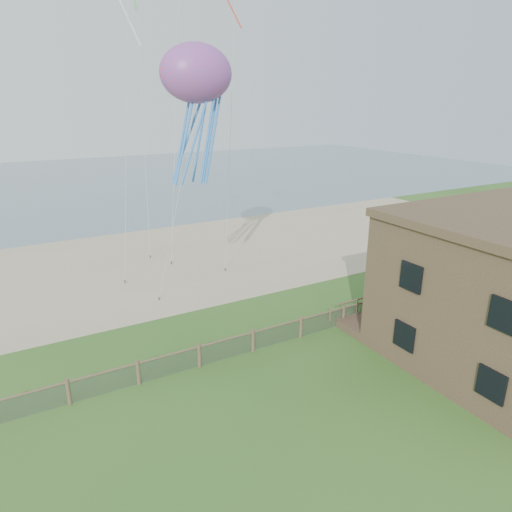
{
  "coord_description": "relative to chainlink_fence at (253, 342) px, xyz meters",
  "views": [
    {
      "loc": [
        -10.14,
        -12.32,
        12.34
      ],
      "look_at": [
        1.3,
        8.0,
        4.43
      ],
      "focal_mm": 32.0,
      "sensor_mm": 36.0,
      "label": 1
    }
  ],
  "objects": [
    {
      "name": "ground",
      "position": [
        0.0,
        -6.0,
        -0.55
      ],
      "size": [
        160.0,
        160.0,
        0.0
      ],
      "primitive_type": "plane",
      "color": "#2C551D",
      "rests_on": "ground"
    },
    {
      "name": "sand_beach",
      "position": [
        0.0,
        16.0,
        -0.55
      ],
      "size": [
        72.0,
        20.0,
        0.02
      ],
      "primitive_type": "cube",
      "color": "tan",
      "rests_on": "ground"
    },
    {
      "name": "ocean",
      "position": [
        0.0,
        60.0,
        -0.55
      ],
      "size": [
        160.0,
        68.0,
        0.02
      ],
      "primitive_type": "cube",
      "color": "slate",
      "rests_on": "ground"
    },
    {
      "name": "chainlink_fence",
      "position": [
        0.0,
        0.0,
        0.0
      ],
      "size": [
        36.2,
        0.2,
        1.25
      ],
      "primitive_type": null,
      "color": "#4B392A",
      "rests_on": "ground"
    },
    {
      "name": "motel_deck",
      "position": [
        13.0,
        -1.0,
        -0.3
      ],
      "size": [
        15.0,
        2.0,
        0.5
      ],
      "primitive_type": "cube",
      "color": "brown",
      "rests_on": "ground"
    },
    {
      "name": "picnic_table",
      "position": [
        7.81,
        -1.0,
        -0.12
      ],
      "size": [
        2.05,
        1.55,
        0.86
      ],
      "primitive_type": null,
      "rotation": [
        0.0,
        0.0,
        -0.01
      ],
      "color": "brown",
      "rests_on": "ground"
    },
    {
      "name": "octopus_kite",
      "position": [
        -0.24,
        5.65,
        11.22
      ],
      "size": [
        4.46,
        3.82,
        7.73
      ],
      "primitive_type": null,
      "rotation": [
        0.0,
        0.0,
        0.37
      ],
      "color": "#FC2740"
    },
    {
      "name": "kite_white",
      "position": [
        -2.67,
        8.73,
        16.73
      ],
      "size": [
        1.68,
        2.15,
        3.0
      ],
      "primitive_type": null,
      "rotation": [
        0.44,
        0.0,
        0.37
      ],
      "color": "white"
    }
  ]
}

